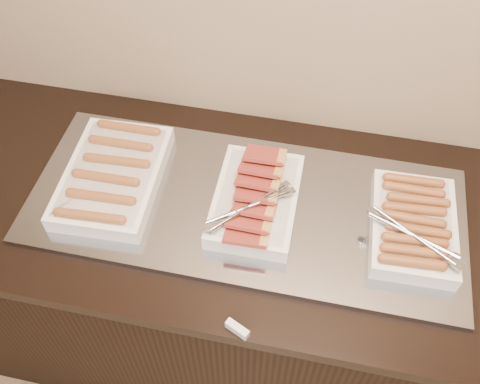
% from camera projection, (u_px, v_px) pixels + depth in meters
% --- Properties ---
extents(counter, '(2.06, 0.76, 0.90)m').
position_uv_depth(counter, '(252.00, 287.00, 1.84)').
color(counter, black).
rests_on(counter, ground).
extents(warming_tray, '(1.20, 0.50, 0.02)m').
position_uv_depth(warming_tray, '(245.00, 206.00, 1.49)').
color(warming_tray, '#92959F').
rests_on(warming_tray, counter).
extents(dish_left, '(0.27, 0.40, 0.07)m').
position_uv_depth(dish_left, '(113.00, 176.00, 1.51)').
color(dish_left, silver).
rests_on(dish_left, warming_tray).
extents(dish_center, '(0.24, 0.35, 0.09)m').
position_uv_depth(dish_center, '(255.00, 200.00, 1.45)').
color(dish_center, silver).
rests_on(dish_center, warming_tray).
extents(dish_right, '(0.26, 0.33, 0.08)m').
position_uv_depth(dish_right, '(413.00, 226.00, 1.39)').
color(dish_right, silver).
rests_on(dish_right, warming_tray).
extents(label_holder, '(0.06, 0.04, 0.02)m').
position_uv_depth(label_holder, '(237.00, 329.00, 1.26)').
color(label_holder, silver).
rests_on(label_holder, counter).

